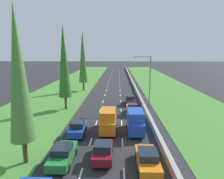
{
  "coord_description": "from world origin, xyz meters",
  "views": [
    {
      "loc": [
        1.22,
        0.71,
        9.7
      ],
      "look_at": [
        -0.14,
        45.01,
        1.31
      ],
      "focal_mm": 31.99,
      "sensor_mm": 36.0,
      "label": 1
    }
  ],
  "objects_px": {
    "orange_sedan_right_lane": "(147,159)",
    "maroon_hatchback_centre_lane": "(103,151)",
    "poplar_tree_nearest": "(18,75)",
    "street_light_mast": "(148,78)",
    "blue_van_right_lane": "(135,121)",
    "blue_hatchback_left_lane": "(78,128)",
    "poplar_tree_third": "(83,57)",
    "maroon_hatchback_right_lane": "(130,100)",
    "white_hatchback_right_lane": "(132,109)",
    "green_sedan_left_lane": "(63,154)",
    "orange_van_centre_lane": "(108,120)",
    "poplar_tree_second": "(64,61)"
  },
  "relations": [
    {
      "from": "orange_sedan_right_lane",
      "to": "maroon_hatchback_centre_lane",
      "type": "relative_size",
      "value": 1.15
    },
    {
      "from": "poplar_tree_nearest",
      "to": "street_light_mast",
      "type": "distance_m",
      "value": 23.55
    },
    {
      "from": "blue_van_right_lane",
      "to": "blue_hatchback_left_lane",
      "type": "bearing_deg",
      "value": -171.68
    },
    {
      "from": "poplar_tree_nearest",
      "to": "blue_van_right_lane",
      "type": "bearing_deg",
      "value": 34.83
    },
    {
      "from": "blue_van_right_lane",
      "to": "poplar_tree_third",
      "type": "distance_m",
      "value": 29.33
    },
    {
      "from": "maroon_hatchback_right_lane",
      "to": "blue_van_right_lane",
      "type": "bearing_deg",
      "value": -90.41
    },
    {
      "from": "white_hatchback_right_lane",
      "to": "green_sedan_left_lane",
      "type": "bearing_deg",
      "value": -116.24
    },
    {
      "from": "white_hatchback_right_lane",
      "to": "poplar_tree_third",
      "type": "xyz_separation_m",
      "value": [
        -10.96,
        18.94,
        7.7
      ]
    },
    {
      "from": "orange_van_centre_lane",
      "to": "maroon_hatchback_right_lane",
      "type": "distance_m",
      "value": 13.54
    },
    {
      "from": "blue_van_right_lane",
      "to": "maroon_hatchback_right_lane",
      "type": "height_order",
      "value": "blue_van_right_lane"
    },
    {
      "from": "orange_sedan_right_lane",
      "to": "blue_hatchback_left_lane",
      "type": "relative_size",
      "value": 1.15
    },
    {
      "from": "orange_van_centre_lane",
      "to": "white_hatchback_right_lane",
      "type": "distance_m",
      "value": 7.97
    },
    {
      "from": "maroon_hatchback_right_lane",
      "to": "blue_hatchback_left_lane",
      "type": "relative_size",
      "value": 1.0
    },
    {
      "from": "poplar_tree_nearest",
      "to": "poplar_tree_second",
      "type": "xyz_separation_m",
      "value": [
        -0.8,
        16.86,
        0.31
      ]
    },
    {
      "from": "orange_sedan_right_lane",
      "to": "poplar_tree_second",
      "type": "xyz_separation_m",
      "value": [
        -11.46,
        17.39,
        7.36
      ]
    },
    {
      "from": "orange_van_centre_lane",
      "to": "green_sedan_left_lane",
      "type": "xyz_separation_m",
      "value": [
        -3.66,
        -7.26,
        -0.59
      ]
    },
    {
      "from": "maroon_hatchback_centre_lane",
      "to": "street_light_mast",
      "type": "xyz_separation_m",
      "value": [
        6.65,
        18.46,
        4.4
      ]
    },
    {
      "from": "green_sedan_left_lane",
      "to": "street_light_mast",
      "type": "height_order",
      "value": "street_light_mast"
    },
    {
      "from": "blue_hatchback_left_lane",
      "to": "poplar_tree_second",
      "type": "relative_size",
      "value": 0.27
    },
    {
      "from": "blue_van_right_lane",
      "to": "street_light_mast",
      "type": "xyz_separation_m",
      "value": [
        3.2,
        12.01,
        3.83
      ]
    },
    {
      "from": "poplar_tree_nearest",
      "to": "street_light_mast",
      "type": "xyz_separation_m",
      "value": [
        13.45,
        19.15,
        -2.64
      ]
    },
    {
      "from": "poplar_tree_nearest",
      "to": "green_sedan_left_lane",
      "type": "bearing_deg",
      "value": 1.51
    },
    {
      "from": "blue_hatchback_left_lane",
      "to": "poplar_tree_third",
      "type": "height_order",
      "value": "poplar_tree_third"
    },
    {
      "from": "blue_hatchback_left_lane",
      "to": "poplar_tree_second",
      "type": "bearing_deg",
      "value": 111.59
    },
    {
      "from": "green_sedan_left_lane",
      "to": "blue_hatchback_left_lane",
      "type": "bearing_deg",
      "value": 88.52
    },
    {
      "from": "maroon_hatchback_right_lane",
      "to": "poplar_tree_second",
      "type": "relative_size",
      "value": 0.27
    },
    {
      "from": "orange_sedan_right_lane",
      "to": "street_light_mast",
      "type": "height_order",
      "value": "street_light_mast"
    },
    {
      "from": "maroon_hatchback_centre_lane",
      "to": "poplar_tree_third",
      "type": "bearing_deg",
      "value": 102.66
    },
    {
      "from": "maroon_hatchback_centre_lane",
      "to": "white_hatchback_right_lane",
      "type": "bearing_deg",
      "value": 75.4
    },
    {
      "from": "orange_van_centre_lane",
      "to": "green_sedan_left_lane",
      "type": "relative_size",
      "value": 1.09
    },
    {
      "from": "blue_van_right_lane",
      "to": "poplar_tree_nearest",
      "type": "xyz_separation_m",
      "value": [
        -10.25,
        -7.13,
        6.47
      ]
    },
    {
      "from": "orange_van_centre_lane",
      "to": "blue_hatchback_left_lane",
      "type": "bearing_deg",
      "value": -160.96
    },
    {
      "from": "street_light_mast",
      "to": "poplar_tree_second",
      "type": "bearing_deg",
      "value": -170.88
    },
    {
      "from": "blue_hatchback_left_lane",
      "to": "street_light_mast",
      "type": "distance_m",
      "value": 16.99
    },
    {
      "from": "orange_sedan_right_lane",
      "to": "green_sedan_left_lane",
      "type": "relative_size",
      "value": 1.0
    },
    {
      "from": "blue_hatchback_left_lane",
      "to": "white_hatchback_right_lane",
      "type": "bearing_deg",
      "value": 50.29
    },
    {
      "from": "maroon_hatchback_right_lane",
      "to": "poplar_tree_third",
      "type": "height_order",
      "value": "poplar_tree_third"
    },
    {
      "from": "orange_sedan_right_lane",
      "to": "street_light_mast",
      "type": "xyz_separation_m",
      "value": [
        2.79,
        19.68,
        4.42
      ]
    },
    {
      "from": "poplar_tree_second",
      "to": "poplar_tree_third",
      "type": "xyz_separation_m",
      "value": [
        0.24,
        16.6,
        0.36
      ]
    },
    {
      "from": "maroon_hatchback_centre_lane",
      "to": "maroon_hatchback_right_lane",
      "type": "distance_m",
      "value": 20.07
    },
    {
      "from": "poplar_tree_second",
      "to": "green_sedan_left_lane",
      "type": "bearing_deg",
      "value": -76.31
    },
    {
      "from": "poplar_tree_nearest",
      "to": "blue_hatchback_left_lane",
      "type": "bearing_deg",
      "value": 60.69
    },
    {
      "from": "poplar_tree_nearest",
      "to": "poplar_tree_third",
      "type": "relative_size",
      "value": 0.91
    },
    {
      "from": "blue_van_right_lane",
      "to": "street_light_mast",
      "type": "height_order",
      "value": "street_light_mast"
    },
    {
      "from": "orange_sedan_right_lane",
      "to": "white_hatchback_right_lane",
      "type": "distance_m",
      "value": 15.05
    },
    {
      "from": "orange_van_centre_lane",
      "to": "maroon_hatchback_right_lane",
      "type": "xyz_separation_m",
      "value": [
        3.4,
        13.09,
        -0.56
      ]
    },
    {
      "from": "orange_van_centre_lane",
      "to": "blue_van_right_lane",
      "type": "bearing_deg",
      "value": -3.74
    },
    {
      "from": "green_sedan_left_lane",
      "to": "maroon_hatchback_right_lane",
      "type": "height_order",
      "value": "maroon_hatchback_right_lane"
    },
    {
      "from": "maroon_hatchback_centre_lane",
      "to": "blue_van_right_lane",
      "type": "relative_size",
      "value": 0.8
    },
    {
      "from": "blue_van_right_lane",
      "to": "poplar_tree_nearest",
      "type": "relative_size",
      "value": 0.36
    }
  ]
}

